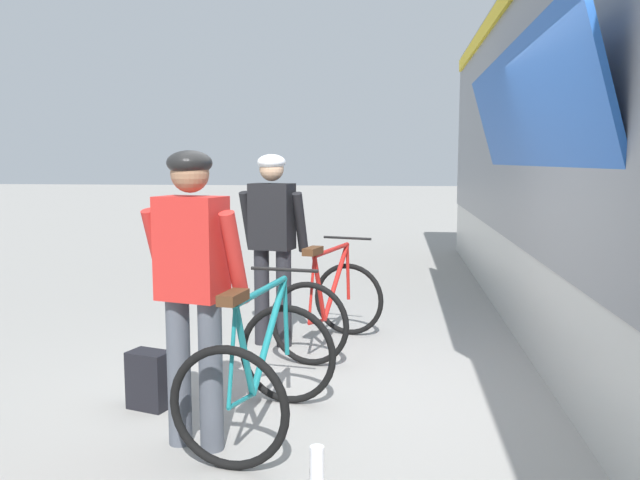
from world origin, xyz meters
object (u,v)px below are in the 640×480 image
bicycle_near_red (330,305)px  bicycle_far_teal (261,371)px  water_bottle_near_the_bikes (317,467)px  cyclist_near_in_dark (272,232)px  backpack_on_platform (150,380)px  cyclist_far_in_red (193,273)px

bicycle_near_red → bicycle_far_teal: size_ratio=1.04×
bicycle_near_red → water_bottle_near_the_bikes: (0.19, -2.49, -0.29)m
cyclist_near_in_dark → backpack_on_platform: size_ratio=4.40×
backpack_on_platform → water_bottle_near_the_bikes: bearing=-19.6°
cyclist_far_in_red → backpack_on_platform: cyclist_far_in_red is taller
water_bottle_near_the_bikes → cyclist_far_in_red: bearing=152.5°
bicycle_near_red → bicycle_far_teal: (-0.24, -1.86, 0.00)m
bicycle_near_red → bicycle_far_teal: same height
water_bottle_near_the_bikes → bicycle_near_red: bearing=94.3°
bicycle_near_red → cyclist_far_in_red: bearing=-105.8°
cyclist_near_in_dark → water_bottle_near_the_bikes: size_ratio=7.86×
bicycle_far_teal → cyclist_far_in_red: bearing=-146.7°
cyclist_near_in_dark → cyclist_far_in_red: (-0.05, -2.15, 0.00)m
water_bottle_near_the_bikes → bicycle_far_teal: bearing=124.1°
backpack_on_platform → water_bottle_near_the_bikes: backpack_on_platform is taller
backpack_on_platform → cyclist_far_in_red: bearing=-30.2°
bicycle_far_teal → water_bottle_near_the_bikes: (0.43, -0.64, -0.29)m
cyclist_near_in_dark → water_bottle_near_the_bikes: bearing=-74.1°
cyclist_far_in_red → backpack_on_platform: (-0.50, 0.54, -0.85)m
cyclist_near_in_dark → backpack_on_platform: 1.91m
cyclist_far_in_red → water_bottle_near_the_bikes: bearing=-27.5°
cyclist_far_in_red → bicycle_far_teal: bearing=33.3°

